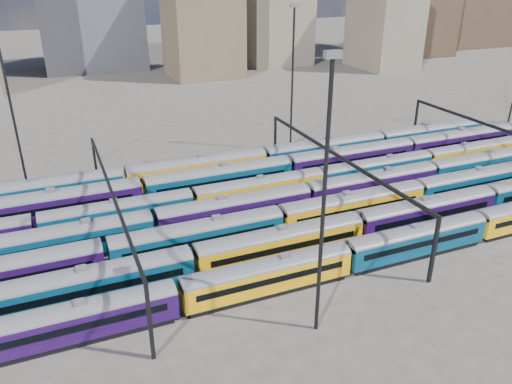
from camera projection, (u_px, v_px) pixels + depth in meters
name	position (u px, v px, depth m)	size (l,w,h in m)	color
ground	(269.00, 219.00, 67.38)	(500.00, 500.00, 0.00)	#443F3A
rake_0	(347.00, 254.00, 54.67)	(112.98, 2.76, 4.63)	black
rake_1	(426.00, 210.00, 64.06)	(144.12, 3.01, 5.07)	black
rake_2	(106.00, 253.00, 54.38)	(125.84, 3.07, 5.17)	black
rake_3	(372.00, 183.00, 71.95)	(147.41, 3.08, 5.19)	black
rake_4	(321.00, 177.00, 74.25)	(117.81, 2.87, 4.83)	black
rake_5	(289.00, 166.00, 77.29)	(135.31, 3.30, 5.57)	black
rake_6	(124.00, 178.00, 72.94)	(133.93, 3.26, 5.51)	black
gantry_1	(112.00, 198.00, 57.55)	(0.35, 40.35, 8.03)	black
gantry_2	(337.00, 162.00, 68.08)	(0.35, 40.35, 8.03)	black
gantry_3	(501.00, 136.00, 78.62)	(0.35, 40.35, 8.03)	black
mast_1	(10.00, 102.00, 69.55)	(1.40, 0.50, 25.60)	black
mast_2	(324.00, 194.00, 41.36)	(1.40, 0.50, 25.60)	black
mast_3	(292.00, 74.00, 87.03)	(1.40, 0.50, 25.60)	black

